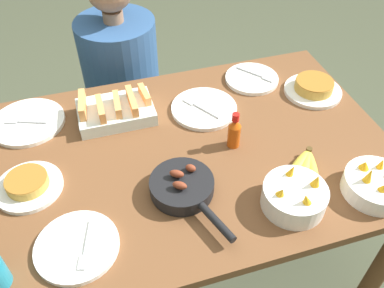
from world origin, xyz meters
The scene contains 15 objects.
ground_plane centered at (0.00, 0.00, 0.00)m, with size 14.00×14.00×0.00m, color #474C38.
dining_table centered at (0.00, 0.00, 0.61)m, with size 1.40×0.94×0.71m.
banana_bunch centered at (0.32, -0.21, 0.73)m, with size 0.17×0.20×0.04m.
melon_tray centered at (-0.22, 0.25, 0.75)m, with size 0.28×0.19×0.10m.
skillet centered at (-0.08, -0.17, 0.74)m, with size 0.20×0.34×0.08m.
frittata_plate_center centered at (-0.54, -0.01, 0.73)m, with size 0.21×0.21×0.05m.
frittata_plate_side centered at (0.57, 0.17, 0.73)m, with size 0.23×0.23×0.06m.
empty_plate_near_front centered at (0.11, 0.20, 0.72)m, with size 0.25×0.25×0.02m.
empty_plate_far_left centered at (0.36, 0.33, 0.72)m, with size 0.22×0.22×0.02m.
empty_plate_far_right centered at (-0.54, 0.31, 0.72)m, with size 0.27×0.27×0.02m.
empty_plate_mid_edge centered at (-0.42, -0.28, 0.72)m, with size 0.24×0.24×0.02m.
fruit_bowl_mango centered at (0.49, -0.34, 0.74)m, with size 0.20×0.20×0.11m.
fruit_bowl_citrus centered at (0.23, -0.32, 0.75)m, with size 0.19×0.19×0.12m.
hot_sauce_bottle centered at (0.15, -0.02, 0.77)m, with size 0.04×0.04×0.14m.
person_figure centered at (-0.14, 0.72, 0.45)m, with size 0.40×0.40×1.11m.
Camera 1 is at (-0.29, -0.95, 1.71)m, focal length 38.00 mm.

